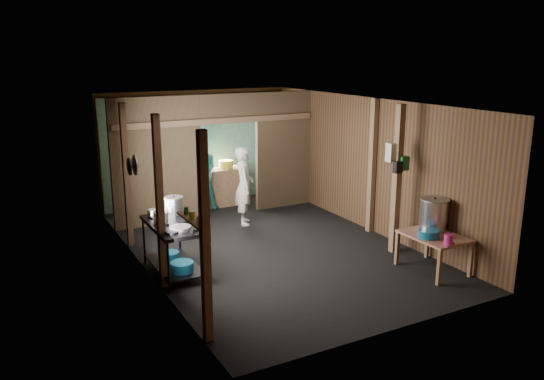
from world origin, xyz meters
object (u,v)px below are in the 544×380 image
gas_range (174,249)px  cook (244,186)px  pink_bucket (449,239)px  yellow_tub (226,164)px  prep_table (433,253)px  stock_pot (434,215)px  stove_pot_large (174,206)px

gas_range → cook: 2.83m
pink_bucket → yellow_tub: (-1.21, 5.65, 0.26)m
yellow_tub → cook: cook is taller
prep_table → gas_range: bearing=153.7°
gas_range → pink_bucket: (3.58, -2.25, 0.26)m
pink_bucket → cook: (-1.47, 4.11, 0.12)m
stock_pot → gas_range: bearing=157.6°
gas_range → pink_bucket: 4.24m
stock_pot → yellow_tub: 5.23m
prep_table → pink_bucket: size_ratio=6.31×
prep_table → stove_pot_large: stove_pot_large is taller
yellow_tub → stove_pot_large: bearing=-126.8°
stove_pot_large → stock_pot: bearing=-29.1°
cook → yellow_tub: bearing=11.6°
stock_pot → cook: (-1.79, 3.46, -0.05)m
pink_bucket → prep_table: bearing=72.5°
pink_bucket → yellow_tub: bearing=102.1°
gas_range → pink_bucket: gas_range is taller
stove_pot_large → pink_bucket: size_ratio=1.96×
stock_pot → stove_pot_large: bearing=150.9°
stock_pot → yellow_tub: size_ratio=1.64×
stock_pot → yellow_tub: stock_pot is taller
gas_range → stock_pot: stock_pot is taller
stock_pot → pink_bucket: (-0.32, -0.65, -0.17)m
stock_pot → pink_bucket: bearing=-116.0°
stove_pot_large → gas_range: bearing=-110.1°
gas_range → stock_pot: (3.89, -1.60, 0.43)m
prep_table → stove_pot_large: bearing=147.0°
gas_range → yellow_tub: 4.17m
cook → stove_pot_large: bearing=146.9°
gas_range → prep_table: bearing=-26.3°
prep_table → stove_pot_large: size_ratio=3.22×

